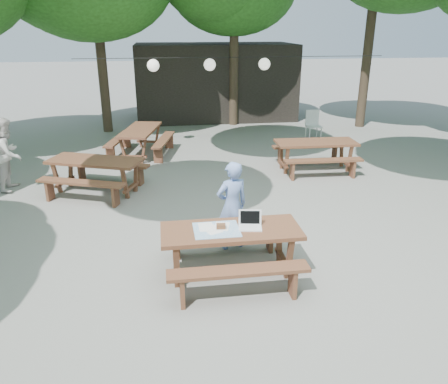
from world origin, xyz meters
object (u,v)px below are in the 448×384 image
Objects in this scene: main_picnic_table at (231,251)px; picnic_table_nw at (96,175)px; woman at (232,206)px; plastic_chair at (313,131)px; second_person at (8,154)px.

picnic_table_nw is at bearing 122.03° from main_picnic_table.
picnic_table_nw is 1.57× the size of woman.
plastic_chair is at bearing -135.81° from woman.
picnic_table_nw is 2.60× the size of plastic_chair.
main_picnic_table is at bearing -117.33° from plastic_chair.
plastic_chair is at bearing 53.22° from picnic_table_nw.
woman is 5.63m from second_person.
plastic_chair is at bearing 63.16° from main_picnic_table.
woman is (2.53, -2.95, 0.36)m from picnic_table_nw.
second_person is at bearing -157.48° from plastic_chair.
main_picnic_table is 4.49m from picnic_table_nw.
picnic_table_nw is at bearing -101.88° from second_person.
main_picnic_table is 2.22× the size of plastic_chair.
second_person is at bearing -174.13° from picnic_table_nw.
plastic_chair is (8.25, 3.50, -0.55)m from second_person.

